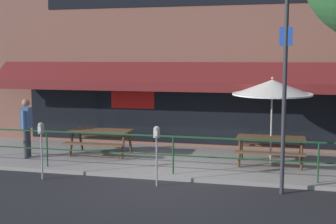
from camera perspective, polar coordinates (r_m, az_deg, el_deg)
name	(u,v)px	position (r m, az deg, el deg)	size (l,w,h in m)	color
ground_plane	(170,181)	(11.52, 0.28, -8.40)	(120.00, 120.00, 0.00)	#232326
patio_deck	(187,161)	(13.40, 2.30, -6.03)	(15.00, 4.00, 0.10)	gray
restaurant_building	(201,33)	(15.28, 4.05, 9.55)	(15.00, 1.60, 7.58)	brown
patio_railing	(173,146)	(11.62, 0.63, -4.22)	(13.84, 0.04, 0.97)	#194723
picnic_table_left	(101,135)	(13.99, -8.18, -2.81)	(1.80, 1.42, 0.76)	brown
picnic_table_centre	(271,143)	(12.90, 12.40, -3.71)	(1.80, 1.42, 0.76)	brown
patio_umbrella_centre	(272,88)	(12.93, 12.59, 2.89)	(2.14, 2.14, 2.38)	#B7B2A8
pedestrian_walking	(27,125)	(14.12, -16.86, -1.51)	(0.33, 0.61, 1.71)	#333338
parking_meter_near	(41,133)	(11.85, -15.21, -2.53)	(0.15, 0.16, 1.42)	gray
parking_meter_far	(157,138)	(10.83, -1.40, -3.16)	(0.15, 0.16, 1.42)	gray
street_sign_pole	(285,83)	(10.38, 14.04, 3.44)	(0.28, 0.09, 4.78)	#2D2D33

